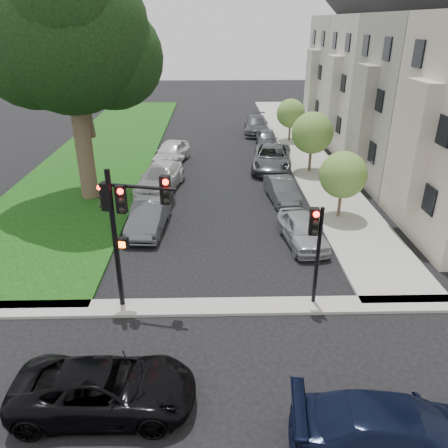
{
  "coord_description": "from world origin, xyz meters",
  "views": [
    {
      "loc": [
        -0.4,
        -11.17,
        9.54
      ],
      "look_at": [
        0.0,
        5.0,
        2.0
      ],
      "focal_mm": 35.0,
      "sensor_mm": 36.0,
      "label": 1
    }
  ],
  "objects_px": {
    "car_cross_near": "(105,388)",
    "car_parked_1": "(282,190)",
    "car_parked_0": "(302,230)",
    "small_tree_b": "(312,133)",
    "car_parked_6": "(160,178)",
    "eucalyptus": "(67,32)",
    "traffic_signal_secondary": "(316,239)",
    "car_parked_5": "(148,217)",
    "small_tree_c": "(291,113)",
    "car_cross_far": "(402,434)",
    "car_parked_4": "(256,125)",
    "traffic_signal_main": "(125,216)",
    "car_parked_7": "(171,152)",
    "car_parked_2": "(272,158)",
    "small_tree_a": "(343,175)",
    "car_parked_3": "(267,139)"
  },
  "relations": [
    {
      "from": "small_tree_c",
      "to": "car_parked_6",
      "type": "bearing_deg",
      "value": -130.14
    },
    {
      "from": "car_parked_6",
      "to": "car_parked_1",
      "type": "bearing_deg",
      "value": -5.52
    },
    {
      "from": "small_tree_c",
      "to": "car_parked_7",
      "type": "xyz_separation_m",
      "value": [
        -9.72,
        -6.12,
        -1.61
      ]
    },
    {
      "from": "small_tree_b",
      "to": "car_cross_near",
      "type": "xyz_separation_m",
      "value": [
        -9.56,
        -20.02,
        -2.09
      ]
    },
    {
      "from": "traffic_signal_secondary",
      "to": "car_parked_6",
      "type": "xyz_separation_m",
      "value": [
        -6.82,
        12.32,
        -1.93
      ]
    },
    {
      "from": "car_cross_near",
      "to": "car_parked_4",
      "type": "height_order",
      "value": "car_parked_4"
    },
    {
      "from": "small_tree_c",
      "to": "traffic_signal_secondary",
      "type": "xyz_separation_m",
      "value": [
        -3.09,
        -24.08,
        0.29
      ]
    },
    {
      "from": "car_parked_1",
      "to": "small_tree_b",
      "type": "bearing_deg",
      "value": 55.91
    },
    {
      "from": "eucalyptus",
      "to": "traffic_signal_secondary",
      "type": "bearing_deg",
      "value": -45.15
    },
    {
      "from": "car_cross_near",
      "to": "car_parked_1",
      "type": "relative_size",
      "value": 1.23
    },
    {
      "from": "eucalyptus",
      "to": "car_cross_near",
      "type": "relative_size",
      "value": 2.73
    },
    {
      "from": "small_tree_a",
      "to": "car_parked_2",
      "type": "xyz_separation_m",
      "value": [
        -2.49,
        8.67,
        -1.62
      ]
    },
    {
      "from": "car_parked_4",
      "to": "car_parked_5",
      "type": "xyz_separation_m",
      "value": [
        -7.26,
        -20.7,
        -0.05
      ]
    },
    {
      "from": "car_parked_5",
      "to": "car_cross_far",
      "type": "bearing_deg",
      "value": -55.36
    },
    {
      "from": "traffic_signal_secondary",
      "to": "car_parked_1",
      "type": "bearing_deg",
      "value": 87.59
    },
    {
      "from": "small_tree_b",
      "to": "car_parked_5",
      "type": "relative_size",
      "value": 0.94
    },
    {
      "from": "car_parked_3",
      "to": "car_parked_6",
      "type": "distance_m",
      "value": 12.41
    },
    {
      "from": "small_tree_b",
      "to": "small_tree_c",
      "type": "xyz_separation_m",
      "value": [
        -0.0,
        8.68,
        -0.35
      ]
    },
    {
      "from": "small_tree_b",
      "to": "traffic_signal_main",
      "type": "height_order",
      "value": "traffic_signal_main"
    },
    {
      "from": "car_parked_5",
      "to": "small_tree_b",
      "type": "bearing_deg",
      "value": 45.94
    },
    {
      "from": "eucalyptus",
      "to": "car_parked_6",
      "type": "distance_m",
      "value": 9.29
    },
    {
      "from": "car_cross_far",
      "to": "car_parked_0",
      "type": "distance_m",
      "value": 11.17
    },
    {
      "from": "car_parked_2",
      "to": "car_parked_7",
      "type": "xyz_separation_m",
      "value": [
        -7.22,
        1.59,
        0.01
      ]
    },
    {
      "from": "car_parked_1",
      "to": "car_parked_2",
      "type": "bearing_deg",
      "value": 82.04
    },
    {
      "from": "car_parked_5",
      "to": "car_parked_4",
      "type": "bearing_deg",
      "value": 74.59
    },
    {
      "from": "car_parked_3",
      "to": "car_parked_1",
      "type": "bearing_deg",
      "value": -90.08
    },
    {
      "from": "traffic_signal_main",
      "to": "car_parked_1",
      "type": "relative_size",
      "value": 1.34
    },
    {
      "from": "small_tree_b",
      "to": "car_parked_0",
      "type": "bearing_deg",
      "value": -103.26
    },
    {
      "from": "car_parked_7",
      "to": "car_cross_far",
      "type": "bearing_deg",
      "value": -61.19
    },
    {
      "from": "small_tree_b",
      "to": "traffic_signal_main",
      "type": "distance_m",
      "value": 18.13
    },
    {
      "from": "small_tree_c",
      "to": "car_parked_1",
      "type": "relative_size",
      "value": 0.92
    },
    {
      "from": "car_parked_5",
      "to": "car_parked_6",
      "type": "height_order",
      "value": "car_parked_6"
    },
    {
      "from": "car_parked_0",
      "to": "car_parked_6",
      "type": "relative_size",
      "value": 0.77
    },
    {
      "from": "traffic_signal_secondary",
      "to": "car_cross_far",
      "type": "height_order",
      "value": "traffic_signal_secondary"
    },
    {
      "from": "car_parked_5",
      "to": "car_parked_7",
      "type": "xyz_separation_m",
      "value": [
        0.15,
        11.45,
        0.08
      ]
    },
    {
      "from": "car_parked_0",
      "to": "car_parked_1",
      "type": "height_order",
      "value": "car_parked_0"
    },
    {
      "from": "car_parked_7",
      "to": "car_parked_2",
      "type": "bearing_deg",
      "value": -0.7
    },
    {
      "from": "car_cross_near",
      "to": "car_parked_0",
      "type": "xyz_separation_m",
      "value": [
        7.08,
        9.5,
        0.03
      ]
    },
    {
      "from": "traffic_signal_main",
      "to": "car_cross_near",
      "type": "height_order",
      "value": "traffic_signal_main"
    },
    {
      "from": "car_parked_2",
      "to": "car_parked_5",
      "type": "xyz_separation_m",
      "value": [
        -7.37,
        -9.87,
        -0.07
      ]
    },
    {
      "from": "car_parked_0",
      "to": "car_parked_5",
      "type": "xyz_separation_m",
      "value": [
        -7.39,
        1.63,
        0.03
      ]
    },
    {
      "from": "small_tree_b",
      "to": "car_parked_6",
      "type": "relative_size",
      "value": 0.78
    },
    {
      "from": "car_parked_2",
      "to": "car_parked_3",
      "type": "relative_size",
      "value": 1.35
    },
    {
      "from": "small_tree_c",
      "to": "traffic_signal_secondary",
      "type": "bearing_deg",
      "value": -97.32
    },
    {
      "from": "car_cross_far",
      "to": "car_parked_6",
      "type": "relative_size",
      "value": 0.97
    },
    {
      "from": "car_cross_far",
      "to": "car_parked_6",
      "type": "bearing_deg",
      "value": 29.2
    },
    {
      "from": "eucalyptus",
      "to": "small_tree_b",
      "type": "height_order",
      "value": "eucalyptus"
    },
    {
      "from": "eucalyptus",
      "to": "car_parked_0",
      "type": "relative_size",
      "value": 3.22
    },
    {
      "from": "traffic_signal_secondary",
      "to": "car_parked_5",
      "type": "distance_m",
      "value": 9.6
    },
    {
      "from": "small_tree_a",
      "to": "car_parked_3",
      "type": "distance_m",
      "value": 14.61
    }
  ]
}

